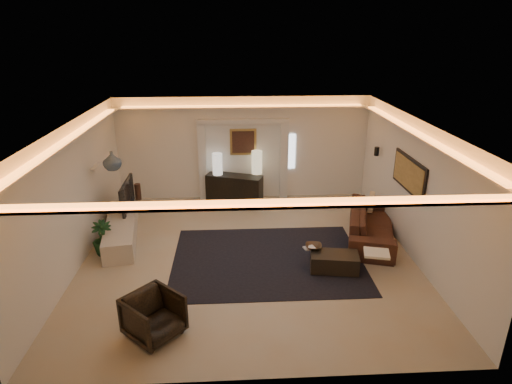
{
  "coord_description": "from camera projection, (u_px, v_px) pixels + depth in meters",
  "views": [
    {
      "loc": [
        -0.29,
        -8.15,
        4.63
      ],
      "look_at": [
        0.2,
        0.6,
        1.25
      ],
      "focal_mm": 29.94,
      "sensor_mm": 36.0,
      "label": 1
    }
  ],
  "objects": [
    {
      "name": "throw_pillow",
      "position": [
        371.0,
        202.0,
        10.69
      ],
      "size": [
        0.27,
        0.44,
        0.42
      ],
      "primitive_type": "cube",
      "rotation": [
        0.0,
        0.0,
        -0.38
      ],
      "color": "beige",
      "rests_on": "sofa"
    },
    {
      "name": "armchair",
      "position": [
        154.0,
        316.0,
        6.75
      ],
      "size": [
        1.11,
        1.11,
        0.73
      ],
      "primitive_type": "imported",
      "rotation": [
        0.0,
        0.0,
        0.82
      ],
      "color": "black",
      "rests_on": "ground"
    },
    {
      "name": "console",
      "position": [
        234.0,
        188.0,
        12.01
      ],
      "size": [
        1.63,
        0.98,
        0.78
      ],
      "primitive_type": "cube",
      "rotation": [
        0.0,
        0.0,
        -0.34
      ],
      "color": "black",
      "rests_on": "ground"
    },
    {
      "name": "painting_canvas",
      "position": [
        243.0,
        142.0,
        11.89
      ],
      "size": [
        0.62,
        0.02,
        0.62
      ],
      "primitive_type": "cube",
      "color": "#4C2D1E",
      "rests_on": "wall_back"
    },
    {
      "name": "tv",
      "position": [
        122.0,
        196.0,
        10.39
      ],
      "size": [
        1.25,
        0.2,
        0.72
      ],
      "primitive_type": "imported",
      "rotation": [
        0.0,
        0.0,
        1.6
      ],
      "color": "black",
      "rests_on": "media_ledge"
    },
    {
      "name": "lamp_left",
      "position": [
        217.0,
        164.0,
        11.85
      ],
      "size": [
        0.33,
        0.33,
        0.61
      ],
      "primitive_type": "cylinder",
      "rotation": [
        0.0,
        0.0,
        0.26
      ],
      "color": "silver",
      "rests_on": "console"
    },
    {
      "name": "pilaster_right",
      "position": [
        284.0,
        161.0,
        12.1
      ],
      "size": [
        0.22,
        0.2,
        2.2
      ],
      "primitive_type": "cube",
      "color": "silver",
      "rests_on": "ground"
    },
    {
      "name": "wall_back",
      "position": [
        243.0,
        149.0,
        12.01
      ],
      "size": [
        7.0,
        0.0,
        7.0
      ],
      "primitive_type": "plane",
      "rotation": [
        1.57,
        0.0,
        0.0
      ],
      "color": "white",
      "rests_on": "ground"
    },
    {
      "name": "cove_soffit",
      "position": [
        247.0,
        138.0,
        8.33
      ],
      "size": [
        7.0,
        7.0,
        0.04
      ],
      "primitive_type": "cube",
      "color": "silver",
      "rests_on": "ceiling"
    },
    {
      "name": "media_ledge",
      "position": [
        122.0,
        230.0,
        9.96
      ],
      "size": [
        1.05,
        2.64,
        0.48
      ],
      "primitive_type": "cube",
      "rotation": [
        0.0,
        0.0,
        0.17
      ],
      "color": "beige",
      "rests_on": "ground"
    },
    {
      "name": "ceiling",
      "position": [
        247.0,
        124.0,
        8.23
      ],
      "size": [
        7.0,
        7.0,
        0.0
      ],
      "primitive_type": "plane",
      "rotation": [
        3.14,
        0.0,
        0.0
      ],
      "color": "white",
      "rests_on": "ground"
    },
    {
      "name": "bowl",
      "position": [
        314.0,
        245.0,
        8.77
      ],
      "size": [
        0.38,
        0.38,
        0.08
      ],
      "primitive_type": "imported",
      "rotation": [
        0.0,
        0.0,
        -0.12
      ],
      "color": "#3F2C1C",
      "rests_on": "coffee_table"
    },
    {
      "name": "magazine",
      "position": [
        309.0,
        247.0,
        8.77
      ],
      "size": [
        0.27,
        0.22,
        0.03
      ],
      "primitive_type": "cube",
      "rotation": [
        0.0,
        0.0,
        0.29
      ],
      "color": "white",
      "rests_on": "coffee_table"
    },
    {
      "name": "wall_sconce",
      "position": [
        377.0,
        151.0,
        10.89
      ],
      "size": [
        0.12,
        0.12,
        0.22
      ],
      "primitive_type": "cylinder",
      "color": "black",
      "rests_on": "wall_right"
    },
    {
      "name": "figurine",
      "position": [
        138.0,
        193.0,
        11.01
      ],
      "size": [
        0.18,
        0.18,
        0.42
      ],
      "primitive_type": "cylinder",
      "rotation": [
        0.0,
        0.0,
        0.16
      ],
      "color": "#442A1F",
      "rests_on": "media_ledge"
    },
    {
      "name": "daylight_slit",
      "position": [
        291.0,
        151.0,
        12.1
      ],
      "size": [
        0.25,
        0.03,
        1.0
      ],
      "primitive_type": "cube",
      "color": "white",
      "rests_on": "wall_back"
    },
    {
      "name": "wall_front",
      "position": [
        258.0,
        292.0,
        5.49
      ],
      "size": [
        7.0,
        0.0,
        7.0
      ],
      "primitive_type": "plane",
      "rotation": [
        -1.57,
        0.0,
        0.0
      ],
      "color": "white",
      "rests_on": "ground"
    },
    {
      "name": "alcove_header",
      "position": [
        243.0,
        121.0,
        11.63
      ],
      "size": [
        2.52,
        0.2,
        0.12
      ],
      "primitive_type": "cube",
      "color": "silver",
      "rests_on": "wall_back"
    },
    {
      "name": "area_rug",
      "position": [
        267.0,
        260.0,
        9.11
      ],
      "size": [
        4.0,
        3.0,
        0.01
      ],
      "primitive_type": "cube",
      "color": "black",
      "rests_on": "ground"
    },
    {
      "name": "lamp_right",
      "position": [
        257.0,
        163.0,
        11.93
      ],
      "size": [
        0.32,
        0.32,
        0.65
      ],
      "primitive_type": "cylinder",
      "rotation": [
        0.0,
        0.0,
        0.11
      ],
      "color": "beige",
      "rests_on": "console"
    },
    {
      "name": "pilaster_left",
      "position": [
        203.0,
        162.0,
        11.98
      ],
      "size": [
        0.22,
        0.2,
        2.2
      ],
      "primitive_type": "cube",
      "color": "silver",
      "rests_on": "ground"
    },
    {
      "name": "sofa",
      "position": [
        371.0,
        224.0,
        9.92
      ],
      "size": [
        2.68,
        1.65,
        0.73
      ],
      "primitive_type": "imported",
      "rotation": [
        0.0,
        0.0,
        1.29
      ],
      "color": "brown",
      "rests_on": "ground"
    },
    {
      "name": "wall_right",
      "position": [
        415.0,
        190.0,
        8.93
      ],
      "size": [
        0.0,
        7.0,
        7.0
      ],
      "primitive_type": "plane",
      "rotation": [
        1.57,
        0.0,
        -1.57
      ],
      "color": "white",
      "rests_on": "ground"
    },
    {
      "name": "throw_blanket",
      "position": [
        377.0,
        253.0,
        8.26
      ],
      "size": [
        0.56,
        0.49,
        0.05
      ],
      "primitive_type": "cube",
      "rotation": [
        0.0,
        0.0,
        -0.24
      ],
      "color": "beige",
      "rests_on": "sofa"
    },
    {
      "name": "art_panel_frame",
      "position": [
        409.0,
        174.0,
        9.12
      ],
      "size": [
        0.04,
        1.64,
        0.74
      ],
      "primitive_type": "cube",
      "color": "black",
      "rests_on": "wall_right"
    },
    {
      "name": "coffee_table",
      "position": [
        334.0,
        262.0,
        8.63
      ],
      "size": [
        1.02,
        0.66,
        0.35
      ],
      "primitive_type": "cube",
      "rotation": [
        0.0,
        0.0,
        -0.15
      ],
      "color": "black",
      "rests_on": "ground"
    },
    {
      "name": "wall_left",
      "position": [
        74.0,
        197.0,
        8.57
      ],
      "size": [
        0.0,
        7.0,
        7.0
      ],
      "primitive_type": "plane",
      "rotation": [
        1.57,
        0.0,
        1.57
      ],
      "color": "white",
      "rests_on": "ground"
    },
    {
      "name": "wall_niche",
      "position": [
        96.0,
        166.0,
        9.8
      ],
      "size": [
        0.1,
        0.55,
        0.04
      ],
      "primitive_type": "cube",
      "color": "silver",
      "rests_on": "wall_left"
    },
    {
      "name": "painting_frame",
      "position": [
        243.0,
        142.0,
        11.91
      ],
      "size": [
        0.74,
        0.04,
        0.74
      ],
      "primitive_type": "cube",
      "color": "tan",
      "rests_on": "wall_back"
    },
    {
      "name": "plant",
      "position": [
        102.0,
        238.0,
        9.22
      ],
      "size": [
        0.55,
        0.55,
        0.76
      ],
      "primitive_type": "imported",
      "rotation": [
        0.0,
        0.0,
        0.38
      ],
      "color": "#143717",
      "rests_on": "ground"
    },
    {
      "name": "ginger_jar",
      "position": [
        112.0,
        161.0,
        9.43
      ],
      "size": [
        0.42,
        0.42,
        0.42
      ],
      "primitive_type": "imported",
      "rotation": [
        0.0,
        0.0,
        -0.05
      ],
      "color": "slate",
      "rests_on": "wall_niche"
    },
    {
      "name": "art_panel_gold",
      "position": [
        408.0,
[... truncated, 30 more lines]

